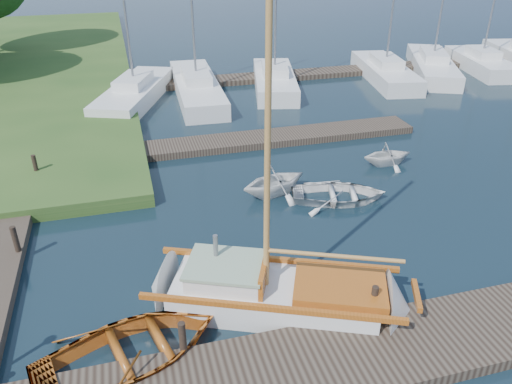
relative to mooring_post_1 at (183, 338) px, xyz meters
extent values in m
plane|color=black|center=(3.00, 5.00, -0.70)|extent=(160.00, 160.00, 0.00)
cube|color=#2D221A|center=(3.00, -1.00, -0.55)|extent=(18.00, 2.20, 0.30)
cube|color=#2D221A|center=(5.00, 11.50, -0.55)|extent=(14.00, 1.60, 0.30)
cube|color=#2D221A|center=(13.00, 21.00, -0.55)|extent=(30.00, 1.60, 0.30)
cylinder|color=black|center=(0.00, 0.00, 0.00)|extent=(0.16, 0.16, 0.80)
cylinder|color=black|center=(4.50, 0.00, 0.00)|extent=(0.16, 0.16, 0.80)
cylinder|color=black|center=(-4.00, 5.00, 0.00)|extent=(0.16, 0.16, 0.80)
cylinder|color=black|center=(-4.00, 10.00, 0.00)|extent=(0.16, 0.16, 0.80)
cube|color=silver|center=(2.42, 1.21, -0.47)|extent=(5.38, 3.83, 0.90)
cone|color=silver|center=(5.22, -0.01, -0.47)|extent=(1.97, 2.32, 1.96)
cone|color=silver|center=(-0.29, 2.38, -0.47)|extent=(1.70, 2.20, 1.96)
cube|color=brown|center=(2.79, 2.07, 0.04)|extent=(5.73, 2.58, 0.14)
cube|color=brown|center=(2.05, 0.35, 0.04)|extent=(5.73, 2.58, 0.14)
cube|color=brown|center=(5.54, -0.15, 0.04)|extent=(0.55, 1.06, 0.14)
cube|color=silver|center=(1.32, 1.69, 0.20)|extent=(2.21, 2.00, 0.44)
cube|color=#92AB8B|center=(1.32, 1.69, 0.45)|extent=(2.34, 2.13, 0.08)
cube|color=brown|center=(2.19, 1.31, 0.28)|extent=(0.67, 1.33, 0.60)
cylinder|color=slate|center=(1.16, 2.08, 0.78)|extent=(0.12, 0.12, 0.60)
cube|color=brown|center=(3.89, 0.57, 0.08)|extent=(2.62, 2.25, 0.20)
cylinder|color=olive|center=(2.24, 1.29, 4.18)|extent=(0.14, 0.14, 8.40)
cylinder|color=olive|center=(3.70, 0.65, 0.98)|extent=(2.98, 1.37, 0.10)
imported|color=brown|center=(-1.09, 0.30, -0.27)|extent=(4.75, 3.93, 0.85)
imported|color=silver|center=(4.15, 6.79, -0.06)|extent=(2.93, 2.70, 1.29)
imported|color=silver|center=(6.20, 5.82, -0.36)|extent=(3.74, 3.10, 0.67)
imported|color=silver|center=(9.22, 8.00, -0.18)|extent=(2.00, 1.74, 1.04)
cube|color=silver|center=(0.04, 18.72, -0.25)|extent=(4.97, 8.13, 0.90)
cube|color=silver|center=(0.04, 18.72, 0.45)|extent=(2.32, 3.08, 0.50)
cube|color=silver|center=(3.40, 18.89, -0.25)|extent=(2.58, 9.21, 0.90)
cube|color=silver|center=(3.40, 18.89, 0.45)|extent=(1.53, 3.25, 0.50)
cube|color=silver|center=(7.96, 19.02, -0.25)|extent=(3.81, 7.52, 0.90)
cube|color=silver|center=(7.96, 19.02, 0.45)|extent=(1.95, 2.78, 0.50)
cube|color=silver|center=(15.04, 19.08, -0.25)|extent=(3.52, 7.96, 0.90)
cube|color=silver|center=(15.04, 19.08, 0.45)|extent=(1.85, 2.90, 0.50)
cube|color=silver|center=(18.67, 19.66, -0.25)|extent=(5.59, 8.90, 0.90)
cube|color=silver|center=(18.67, 19.66, 0.45)|extent=(2.53, 3.37, 0.50)
cube|color=silver|center=(22.12, 19.40, -0.25)|extent=(3.47, 7.00, 0.90)
cube|color=silver|center=(22.12, 19.40, 0.45)|extent=(1.83, 2.57, 0.50)
camera|label=1|loc=(-0.57, -8.02, 7.81)|focal=35.00mm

